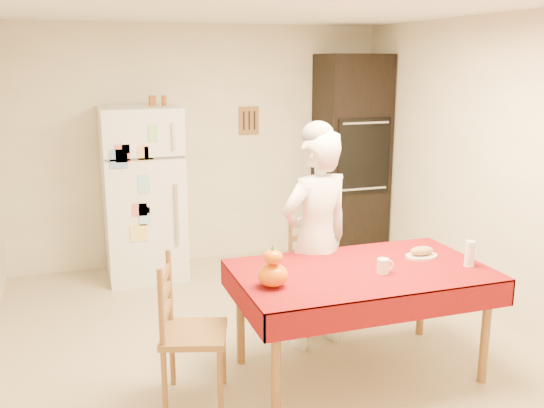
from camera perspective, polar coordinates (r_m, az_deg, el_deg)
name	(u,v)px	position (r m, az deg, el deg)	size (l,w,h in m)	color
floor	(264,345)	(4.77, -0.74, -13.17)	(4.50, 4.50, 0.00)	tan
room_shell	(263,134)	(4.30, -0.81, 6.56)	(4.02, 4.52, 2.51)	beige
refrigerator	(143,193)	(6.12, -12.03, 0.97)	(0.75, 0.74, 1.70)	white
oven_cabinet	(351,156)	(6.75, 7.44, 4.47)	(0.70, 0.62, 2.20)	black
dining_table	(361,279)	(4.17, 8.36, -6.96)	(1.70, 1.00, 0.76)	brown
chair_far	(316,265)	(4.98, 4.14, -5.71)	(0.44, 0.42, 0.95)	brown
chair_left	(184,326)	(3.92, -8.32, -11.26)	(0.51, 0.52, 0.95)	brown
seated_woman	(316,241)	(4.51, 4.17, -3.47)	(0.60, 0.40, 1.66)	silver
coffee_mug	(383,266)	(4.07, 10.40, -5.77)	(0.08, 0.08, 0.10)	white
pumpkin_lower	(273,275)	(3.78, 0.08, -6.72)	(0.19, 0.19, 0.14)	#C53F04
pumpkin_upper	(273,257)	(3.74, 0.08, -5.01)	(0.12, 0.12, 0.09)	#E83905
wine_glass	(470,254)	(4.35, 18.11, -4.46)	(0.07, 0.07, 0.18)	silver
bread_plate	(421,256)	(4.46, 13.88, -4.79)	(0.24, 0.24, 0.02)	silver
bread_loaf	(422,251)	(4.45, 13.91, -4.29)	(0.18, 0.10, 0.06)	#96764A
spice_jar_left	(151,101)	(6.06, -11.30, 9.50)	(0.05, 0.05, 0.10)	#904E1A
spice_jar_mid	(153,101)	(6.06, -11.10, 9.51)	(0.05, 0.05, 0.10)	brown
spice_jar_right	(164,101)	(6.07, -10.14, 9.56)	(0.05, 0.05, 0.10)	brown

